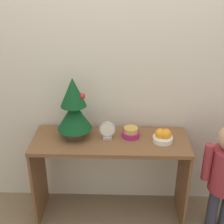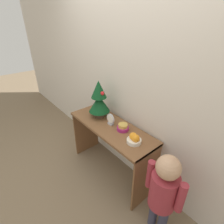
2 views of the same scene
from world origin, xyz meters
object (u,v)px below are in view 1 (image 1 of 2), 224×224
Objects in this scene: singing_bowl at (131,133)px; desk_clock at (107,130)px; fruit_bowl at (163,136)px; mini_tree at (74,109)px.

desk_clock is (-0.18, -0.04, 0.04)m from singing_bowl.
desk_clock is at bearing 176.05° from fruit_bowl.
mini_tree reaches higher than singing_bowl.
fruit_bowl is 1.11× the size of singing_bowl.
mini_tree is 0.30m from desk_clock.
desk_clock reaches higher than fruit_bowl.
desk_clock is (-0.42, 0.03, 0.03)m from fruit_bowl.
desk_clock is (0.25, -0.02, -0.17)m from mini_tree.
singing_bowl is (0.43, 0.01, -0.21)m from mini_tree.
singing_bowl is (-0.24, 0.06, -0.01)m from fruit_bowl.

